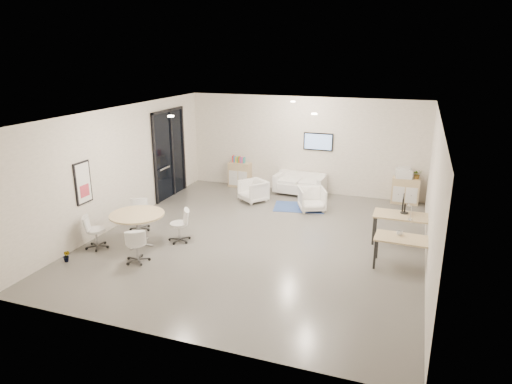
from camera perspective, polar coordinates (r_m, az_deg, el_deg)
The scene contains 21 objects.
room_shell at distance 11.19m, azimuth 0.42°, elevation 1.65°, with size 9.60×10.60×4.80m.
glass_door at distance 15.06m, azimuth -10.75°, elevation 5.02°, with size 0.09×1.90×2.85m.
artwork at distance 11.81m, azimuth -20.81°, elevation 1.06°, with size 0.05×0.54×1.04m.
wall_tv at distance 15.23m, azimuth 7.79°, elevation 6.25°, with size 0.98×0.06×0.58m.
ceiling_spots at distance 11.73m, azimuth 0.86°, elevation 10.24°, with size 3.14×4.14×0.03m.
sideboard_left at distance 16.11m, azimuth -2.03°, elevation 2.18°, with size 0.77×0.40×0.86m.
sideboard_right at distance 15.06m, azimuth 18.17°, elevation 0.16°, with size 0.83×0.40×0.83m.
books at distance 16.00m, azimuth -2.18°, elevation 4.08°, with size 0.45×0.14×0.22m.
printer at distance 14.91m, azimuth 18.00°, elevation 2.31°, with size 0.52×0.45×0.34m.
loveseat at distance 15.31m, azimuth 5.55°, elevation 0.92°, with size 1.68×0.92×0.61m.
blue_rug at distance 14.11m, azimuth 5.43°, elevation -1.89°, with size 1.53×1.02×0.01m, color navy.
armchair_left at distance 14.50m, azimuth -0.36°, elevation 0.27°, with size 0.74×0.69×0.76m, color white.
armchair_right at distance 13.77m, azimuth 7.02°, elevation -0.78°, with size 0.74×0.69×0.76m, color white.
desk_rear at distance 11.79m, azimuth 17.98°, elevation -3.11°, with size 1.45×0.73×0.75m.
desk_front at distance 10.54m, azimuth 18.26°, elevation -5.87°, with size 1.36×0.71×0.70m.
monitor at distance 11.84m, azimuth 17.95°, elevation -1.43°, with size 0.20×0.50×0.44m.
round_table at distance 11.53m, azimuth -14.63°, elevation -3.02°, with size 1.33×1.33×0.81m.
meeting_chairs at distance 11.64m, azimuth -14.52°, elevation -4.48°, with size 2.49×2.49×0.82m.
plant_cabinet at distance 14.91m, azimuth 19.50°, elevation 1.99°, with size 0.27×0.30×0.23m, color #3F7F3F.
plant_floor at distance 11.35m, azimuth -22.56°, elevation -7.77°, with size 0.16×0.29×0.13m, color #3F7F3F.
cup at distance 10.61m, azimuth 17.52°, elevation -4.85°, with size 0.13×0.11×0.13m, color white.
Camera 1 is at (3.54, -10.19, 4.59)m, focal length 32.00 mm.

